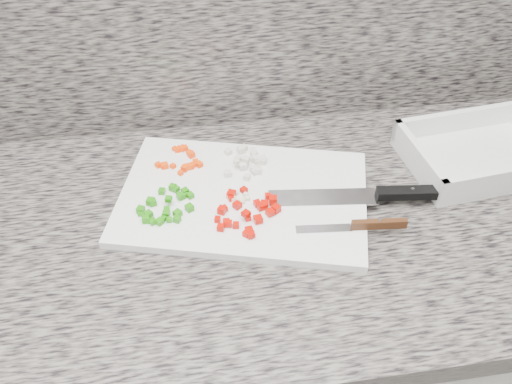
% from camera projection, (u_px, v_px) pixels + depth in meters
% --- Properties ---
extents(cabinet, '(3.92, 0.62, 0.86)m').
position_uv_depth(cabinet, '(214.00, 372.00, 1.28)').
color(cabinet, white).
rests_on(cabinet, ground).
extents(countertop, '(3.96, 0.64, 0.04)m').
position_uv_depth(countertop, '(201.00, 234.00, 0.98)').
color(countertop, '#656059').
rests_on(countertop, cabinet).
extents(cutting_board, '(0.49, 0.39, 0.01)m').
position_uv_depth(cutting_board, '(243.00, 197.00, 1.01)').
color(cutting_board, white).
rests_on(cutting_board, countertop).
extents(carrot_pile, '(0.09, 0.09, 0.01)m').
position_uv_depth(carrot_pile, '(183.00, 160.00, 1.07)').
color(carrot_pile, '#FF3F05').
rests_on(carrot_pile, cutting_board).
extents(onion_pile, '(0.08, 0.10, 0.02)m').
position_uv_depth(onion_pile, '(249.00, 161.00, 1.06)').
color(onion_pile, beige).
rests_on(onion_pile, cutting_board).
extents(green_pepper_pile, '(0.10, 0.10, 0.02)m').
position_uv_depth(green_pepper_pile, '(165.00, 206.00, 0.97)').
color(green_pepper_pile, '#207F0B').
rests_on(green_pepper_pile, cutting_board).
extents(red_pepper_pile, '(0.12, 0.12, 0.02)m').
position_uv_depth(red_pepper_pile, '(248.00, 212.00, 0.96)').
color(red_pepper_pile, '#C20D02').
rests_on(red_pepper_pile, cutting_board).
extents(garlic_pile, '(0.04, 0.04, 0.01)m').
position_uv_depth(garlic_pile, '(237.00, 196.00, 0.99)').
color(garlic_pile, beige).
rests_on(garlic_pile, cutting_board).
extents(chef_knife, '(0.31, 0.07, 0.02)m').
position_uv_depth(chef_knife, '(381.00, 194.00, 0.99)').
color(chef_knife, white).
rests_on(chef_knife, cutting_board).
extents(paring_knife, '(0.18, 0.03, 0.02)m').
position_uv_depth(paring_knife, '(365.00, 225.00, 0.94)').
color(paring_knife, white).
rests_on(paring_knife, cutting_board).
extents(tray, '(0.29, 0.22, 0.06)m').
position_uv_depth(tray, '(479.00, 154.00, 1.08)').
color(tray, silver).
rests_on(tray, countertop).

